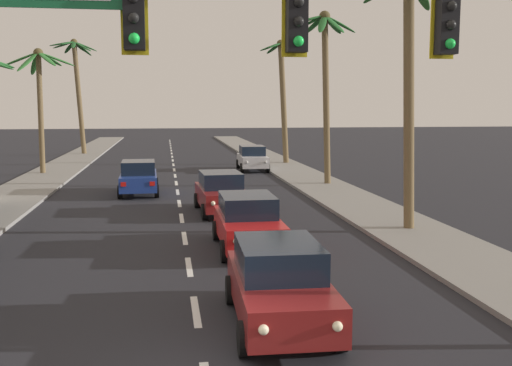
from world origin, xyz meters
name	(u,v)px	position (x,y,z in m)	size (l,w,h in m)	color
sidewalk_right	(335,192)	(7.80, 20.00, 0.07)	(3.20, 110.00, 0.14)	gray
sidewalk_left	(9,200)	(-7.80, 20.00, 0.07)	(3.20, 110.00, 0.14)	gray
lane_markings	(186,195)	(0.40, 20.72, 0.00)	(4.28, 88.83, 0.01)	silver
traffic_signal_mast	(395,61)	(3.17, 0.77, 5.13)	(10.25, 0.41, 7.19)	#2D2D33
sedan_lead_at_stop_bar	(279,283)	(1.63, 2.68, 0.85)	(2.04, 4.49, 1.68)	maroon
sedan_third_in_queue	(248,222)	(1.89, 9.13, 0.85)	(1.95, 4.45, 1.68)	red
sedan_fifth_in_queue	(221,192)	(1.66, 15.57, 0.85)	(2.11, 4.51, 1.68)	maroon
sedan_oncoming_far	(139,177)	(-1.93, 21.42, 0.85)	(2.03, 4.48, 1.68)	navy
sedan_parked_nearest_kerb	(252,158)	(5.31, 31.54, 0.85)	(2.05, 4.49, 1.68)	silver
palm_left_third	(40,84)	(-8.30, 30.80, 5.73)	(4.56, 4.14, 7.97)	brown
palm_left_farthest	(77,77)	(-8.19, 46.62, 6.95)	(4.10, 4.02, 10.25)	brown
palm_right_second	(409,44)	(7.63, 10.82, 6.48)	(4.53, 4.42, 9.15)	brown
palm_right_third	(325,65)	(8.04, 23.07, 6.58)	(3.57, 3.25, 9.44)	brown
palm_right_farthest	(282,85)	(8.13, 35.35, 5.90)	(3.16, 2.79, 9.23)	brown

